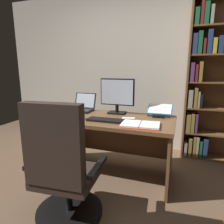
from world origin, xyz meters
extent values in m
plane|color=brown|center=(0.00, 0.00, 0.00)|extent=(6.59, 6.59, 0.00)
cube|color=beige|center=(0.00, 1.88, 1.27)|extent=(4.99, 0.12, 2.53)
cube|color=brown|center=(-0.14, 0.73, 0.71)|extent=(1.55, 0.78, 0.04)
cube|color=brown|center=(-0.88, 0.73, 0.35)|extent=(0.03, 0.72, 0.69)
cube|color=brown|center=(0.60, 0.73, 0.35)|extent=(0.03, 0.72, 0.69)
cube|color=brown|center=(-0.14, 1.10, 0.38)|extent=(1.43, 0.03, 0.48)
cube|color=brown|center=(0.73, 1.66, 1.12)|extent=(0.02, 0.28, 2.24)
cube|color=brown|center=(1.20, 1.80, 1.12)|extent=(0.97, 0.01, 2.24)
cube|color=brown|center=(1.20, 1.66, 0.01)|extent=(0.92, 0.26, 0.02)
cube|color=gray|center=(0.78, 1.64, 0.12)|extent=(0.04, 0.22, 0.20)
cube|color=olive|center=(0.85, 1.63, 0.16)|extent=(0.05, 0.19, 0.27)
cube|color=olive|center=(0.90, 1.62, 0.18)|extent=(0.03, 0.18, 0.31)
cube|color=gray|center=(0.94, 1.62, 0.18)|extent=(0.04, 0.17, 0.31)
cube|color=#195633|center=(0.99, 1.61, 0.15)|extent=(0.03, 0.16, 0.25)
cube|color=navy|center=(1.05, 1.64, 0.17)|extent=(0.06, 0.22, 0.29)
cube|color=brown|center=(1.20, 1.66, 0.38)|extent=(0.92, 0.26, 0.02)
cube|color=olive|center=(0.79, 1.64, 0.52)|extent=(0.06, 0.22, 0.27)
cube|color=olive|center=(0.85, 1.63, 0.53)|extent=(0.04, 0.19, 0.28)
cube|color=#512D66|center=(0.90, 1.64, 0.53)|extent=(0.03, 0.21, 0.27)
cube|color=brown|center=(1.20, 1.66, 0.75)|extent=(0.92, 0.26, 0.02)
cube|color=gray|center=(0.79, 1.62, 0.89)|extent=(0.06, 0.18, 0.25)
cube|color=olive|center=(0.86, 1.61, 0.90)|extent=(0.04, 0.16, 0.28)
cube|color=gray|center=(0.90, 1.61, 0.88)|extent=(0.03, 0.16, 0.23)
cube|color=black|center=(0.94, 1.63, 0.86)|extent=(0.03, 0.19, 0.20)
cube|color=brown|center=(1.20, 1.66, 1.12)|extent=(0.92, 0.26, 0.02)
cube|color=#512D66|center=(0.79, 1.62, 1.26)|extent=(0.05, 0.17, 0.26)
cube|color=maroon|center=(0.85, 1.63, 1.25)|extent=(0.03, 0.19, 0.23)
cube|color=olive|center=(0.90, 1.63, 1.27)|extent=(0.04, 0.21, 0.27)
cube|color=navy|center=(0.79, 1.61, 1.63)|extent=(0.06, 0.16, 0.26)
cube|color=#195633|center=(0.86, 1.62, 1.65)|extent=(0.05, 0.18, 0.29)
cube|color=maroon|center=(0.91, 1.64, 1.60)|extent=(0.03, 0.21, 0.20)
cube|color=navy|center=(0.97, 1.63, 1.65)|extent=(0.06, 0.19, 0.31)
cube|color=gold|center=(1.03, 1.63, 1.60)|extent=(0.05, 0.21, 0.20)
cube|color=navy|center=(1.11, 1.62, 1.61)|extent=(0.06, 0.18, 0.22)
cube|color=#195633|center=(0.79, 1.63, 1.98)|extent=(0.05, 0.20, 0.21)
cube|color=maroon|center=(0.85, 1.64, 2.02)|extent=(0.04, 0.21, 0.30)
cube|color=#195633|center=(0.90, 1.64, 2.00)|extent=(0.05, 0.21, 0.27)
cube|color=gray|center=(0.97, 1.62, 1.98)|extent=(0.04, 0.17, 0.23)
cylinder|color=black|center=(-0.22, -0.07, 0.03)|extent=(0.60, 0.60, 0.05)
cylinder|color=black|center=(-0.22, -0.07, 0.20)|extent=(0.06, 0.06, 0.30)
cube|color=#2D231E|center=(-0.22, -0.07, 0.39)|extent=(0.54, 0.52, 0.07)
cube|color=#2D231E|center=(-0.21, -0.27, 0.74)|extent=(0.48, 0.14, 0.65)
cube|color=black|center=(-0.50, -0.09, 0.51)|extent=(0.08, 0.39, 0.04)
cube|color=black|center=(0.06, -0.04, 0.51)|extent=(0.08, 0.39, 0.04)
cube|color=black|center=(-0.12, 0.99, 0.74)|extent=(0.22, 0.16, 0.02)
cylinder|color=black|center=(-0.12, 0.99, 0.80)|extent=(0.04, 0.04, 0.09)
cube|color=black|center=(-0.12, 1.00, 1.01)|extent=(0.45, 0.02, 0.34)
cube|color=silver|center=(-0.12, 0.98, 1.01)|extent=(0.42, 0.00, 0.31)
cube|color=black|center=(-0.63, 0.95, 0.74)|extent=(0.32, 0.23, 0.02)
cube|color=#2D2D30|center=(-0.63, 0.93, 0.75)|extent=(0.27, 0.13, 0.00)
cube|color=black|center=(-0.63, 1.11, 0.86)|extent=(0.32, 0.08, 0.21)
cube|color=silver|center=(-0.63, 1.10, 0.86)|extent=(0.29, 0.06, 0.19)
cube|color=black|center=(-0.12, 0.58, 0.74)|extent=(0.42, 0.15, 0.02)
ellipsoid|color=black|center=(-0.42, 0.58, 0.75)|extent=(0.06, 0.10, 0.04)
cube|color=black|center=(0.43, 0.97, 0.74)|extent=(0.14, 0.12, 0.01)
cube|color=black|center=(0.43, 0.93, 0.75)|extent=(0.27, 0.01, 0.01)
cube|color=#2D84C6|center=(0.43, 1.07, 0.81)|extent=(0.30, 0.20, 0.11)
cube|color=white|center=(0.43, 1.07, 0.82)|extent=(0.28, 0.18, 0.09)
cube|color=#DB422D|center=(0.19, 0.52, 0.73)|extent=(0.22, 0.30, 0.01)
cube|color=#DB422D|center=(0.39, 0.53, 0.73)|extent=(0.22, 0.30, 0.01)
cube|color=white|center=(0.19, 0.52, 0.75)|extent=(0.21, 0.28, 0.02)
cube|color=white|center=(0.39, 0.53, 0.75)|extent=(0.21, 0.28, 0.02)
cylinder|color=#B7B7BC|center=(0.29, 0.53, 0.74)|extent=(0.04, 0.25, 0.02)
cube|color=white|center=(0.11, 0.70, 0.74)|extent=(0.19, 0.24, 0.01)
cylinder|color=navy|center=(0.13, 0.70, 0.74)|extent=(0.14, 0.04, 0.01)
cylinder|color=#334C7A|center=(-0.70, 0.75, 0.78)|extent=(0.08, 0.08, 0.09)
camera|label=1|loc=(0.67, -1.43, 1.31)|focal=31.85mm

